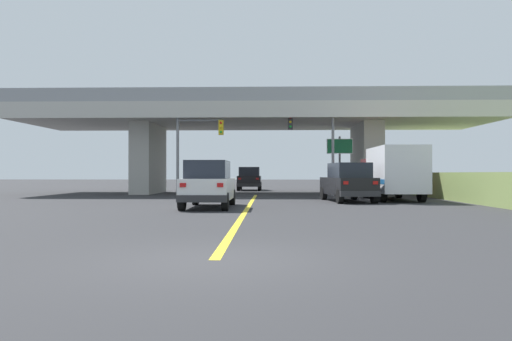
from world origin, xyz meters
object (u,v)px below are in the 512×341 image
Objects in this scene: sedan_oncoming at (250,179)px; traffic_signal_farside at (193,141)px; suv_crossing at (348,182)px; suv_lead at (209,184)px; box_truck at (393,172)px; traffic_signal_nearside at (318,138)px; highway_sign at (340,152)px.

traffic_signal_farside reaches higher than sedan_oncoming.
traffic_signal_farside is at bearing 140.42° from suv_crossing.
suv_lead is 1.10× the size of sedan_oncoming.
suv_crossing is 1.13× the size of sedan_oncoming.
traffic_signal_farside reaches higher than suv_lead.
traffic_signal_farside is at bearing 159.50° from box_truck.
box_truck is 1.55× the size of sedan_oncoming.
suv_lead is 0.81× the size of traffic_signal_nearside.
box_truck is at bearing 33.46° from suv_lead.
sedan_oncoming is 1.06× the size of highway_sign.
traffic_signal_farside is (-3.25, -10.95, 2.60)m from sedan_oncoming.
traffic_signal_nearside reaches higher than traffic_signal_farside.
traffic_signal_nearside reaches higher than suv_crossing.
highway_sign reaches higher than suv_crossing.
highway_sign is (0.75, 8.19, 1.97)m from suv_crossing.
traffic_signal_nearside reaches higher than suv_lead.
suv_crossing is at bearing 35.01° from suv_lead.
suv_lead is at bearing -92.30° from sedan_oncoming.
suv_crossing and sedan_oncoming have the same top height.
highway_sign reaches higher than sedan_oncoming.
traffic_signal_nearside reaches higher than box_truck.
traffic_signal_nearside is at bearing 92.33° from suv_crossing.
sedan_oncoming is at bearing 87.70° from suv_lead.
traffic_signal_farside reaches higher than highway_sign.
highway_sign is at bearing 59.92° from suv_lead.
traffic_signal_farside is (-9.11, 5.94, 2.60)m from suv_crossing.
suv_crossing is (6.73, 4.71, -0.00)m from suv_lead.
suv_crossing is 0.83× the size of traffic_signal_farside.
sedan_oncoming is 0.74× the size of traffic_signal_nearside.
suv_lead and suv_crossing have the same top height.
suv_lead is 11.32m from box_truck.
suv_crossing is 0.73× the size of box_truck.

